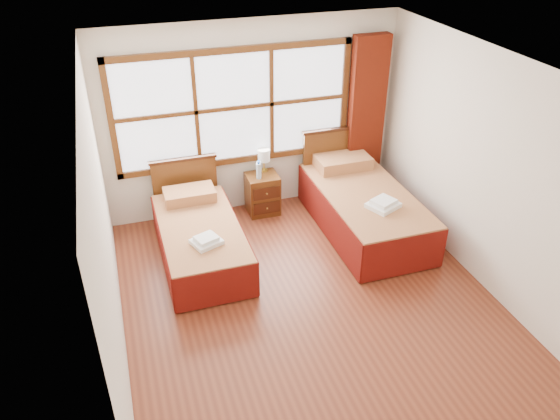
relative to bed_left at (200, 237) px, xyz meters
name	(u,v)px	position (x,y,z in m)	size (l,w,h in m)	color
floor	(309,300)	(0.98, -1.20, -0.28)	(4.50, 4.50, 0.00)	brown
ceiling	(317,70)	(0.98, -1.20, 2.32)	(4.50, 4.50, 0.00)	white
wall_back	(252,119)	(0.98, 1.05, 1.02)	(4.00, 4.00, 0.00)	silver
wall_left	(104,233)	(-1.02, -1.20, 1.02)	(4.50, 4.50, 0.00)	silver
wall_right	(485,171)	(2.98, -1.20, 1.02)	(4.50, 4.50, 0.00)	silver
window	(234,108)	(0.73, 1.01, 1.22)	(3.16, 0.06, 1.56)	white
curtain	(366,118)	(2.58, 0.91, 0.89)	(0.50, 0.16, 2.30)	#5D1709
bed_left	(200,237)	(0.00, 0.00, 0.00)	(0.95, 1.97, 0.92)	#38190B
bed_right	(363,206)	(2.17, 0.00, 0.04)	(1.09, 2.12, 1.07)	#38190B
nightstand	(263,194)	(1.03, 0.80, 0.00)	(0.43, 0.43, 0.57)	#5A3113
towels_left	(206,241)	(0.01, -0.46, 0.25)	(0.38, 0.36, 0.09)	white
towels_right	(383,204)	(2.21, -0.47, 0.33)	(0.45, 0.43, 0.11)	white
lamp	(264,156)	(1.10, 0.93, 0.52)	(0.17, 0.17, 0.32)	gold
bottle_near	(259,169)	(0.98, 0.77, 0.40)	(0.07, 0.07, 0.25)	#A9CAD9
bottle_far	(259,171)	(0.97, 0.73, 0.40)	(0.07, 0.07, 0.25)	#A9CAD9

